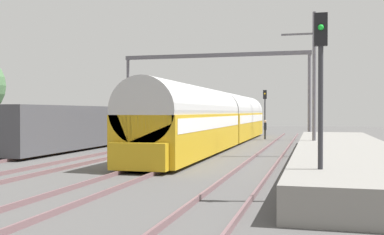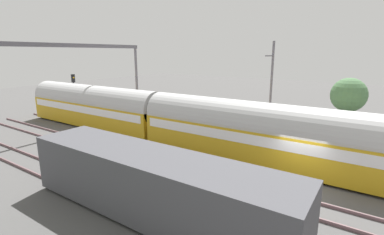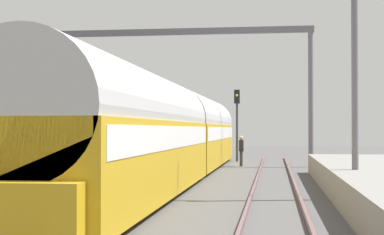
# 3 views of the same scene
# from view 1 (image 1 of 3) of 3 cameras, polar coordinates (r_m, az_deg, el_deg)

# --- Properties ---
(ground) EXTENTS (120.00, 120.00, 0.00)m
(ground) POSITION_cam_1_polar(r_m,az_deg,el_deg) (24.07, -7.25, -5.24)
(ground) COLOR #4F4E4D
(track_far_west) EXTENTS (1.52, 60.00, 0.16)m
(track_far_west) POSITION_cam_1_polar(r_m,az_deg,el_deg) (27.14, -20.14, -4.43)
(track_far_west) COLOR #6E5155
(track_far_west) RESTS_ON ground
(track_west) EXTENTS (1.51, 60.00, 0.16)m
(track_west) POSITION_cam_1_polar(r_m,az_deg,el_deg) (24.94, -11.89, -4.85)
(track_west) COLOR #6E5155
(track_west) RESTS_ON ground
(track_east) EXTENTS (1.51, 60.00, 0.16)m
(track_east) POSITION_cam_1_polar(r_m,az_deg,el_deg) (23.34, -2.28, -5.22)
(track_east) COLOR #6E5155
(track_east) RESTS_ON ground
(track_far_east) EXTENTS (1.52, 60.00, 0.16)m
(track_far_east) POSITION_cam_1_polar(r_m,az_deg,el_deg) (22.48, 8.41, -5.45)
(track_far_east) COLOR #6E5155
(track_far_east) RESTS_ON ground
(platform) EXTENTS (4.40, 28.00, 0.90)m
(platform) POSITION_cam_1_polar(r_m,az_deg,el_deg) (24.35, 17.91, -4.13)
(platform) COLOR gray
(platform) RESTS_ON ground
(passenger_train) EXTENTS (2.93, 32.85, 3.82)m
(passenger_train) POSITION_cam_1_polar(r_m,az_deg,el_deg) (34.49, 3.31, -0.16)
(passenger_train) COLOR gold
(passenger_train) RESTS_ON ground
(freight_car) EXTENTS (2.80, 13.00, 2.70)m
(freight_car) POSITION_cam_1_polar(r_m,az_deg,el_deg) (30.87, -15.38, -1.21)
(freight_car) COLOR #47474C
(freight_car) RESTS_ON ground
(person_crossing) EXTENTS (0.29, 0.43, 1.73)m
(person_crossing) POSITION_cam_1_polar(r_m,az_deg,el_deg) (42.96, 8.85, -1.25)
(person_crossing) COLOR #363636
(person_crossing) RESTS_ON ground
(railway_signal_near) EXTENTS (0.36, 0.30, 5.20)m
(railway_signal_near) POSITION_cam_1_polar(r_m,az_deg,el_deg) (13.46, 15.32, 4.23)
(railway_signal_near) COLOR #2D2D33
(railway_signal_near) RESTS_ON ground
(railway_signal_far) EXTENTS (0.36, 0.30, 4.68)m
(railway_signal_far) POSITION_cam_1_polar(r_m,az_deg,el_deg) (48.13, 8.83, 1.33)
(railway_signal_far) COLOR #2D2D33
(railway_signal_far) RESTS_ON ground
(catenary_gantry) EXTENTS (17.41, 0.28, 7.86)m
(catenary_gantry) POSITION_cam_1_polar(r_m,az_deg,el_deg) (43.45, 2.71, 5.28)
(catenary_gantry) COLOR slate
(catenary_gantry) RESTS_ON ground
(catenary_pole_east_mid) EXTENTS (1.90, 0.20, 8.00)m
(catenary_pole_east_mid) POSITION_cam_1_polar(r_m,az_deg,el_deg) (26.86, 14.49, 4.23)
(catenary_pole_east_mid) COLOR slate
(catenary_pole_east_mid) RESTS_ON ground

